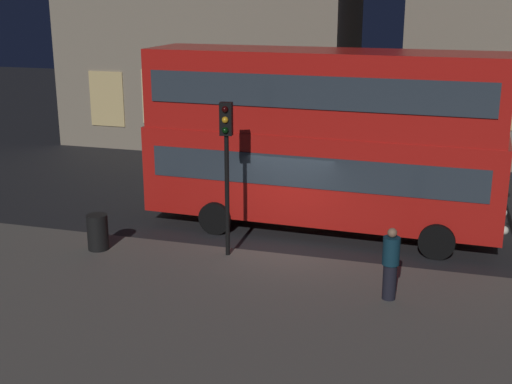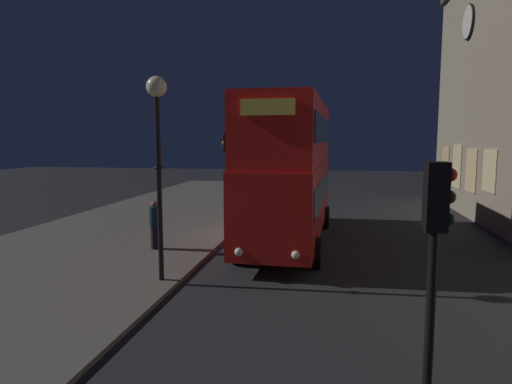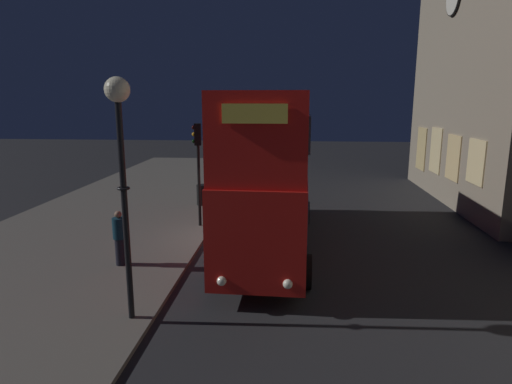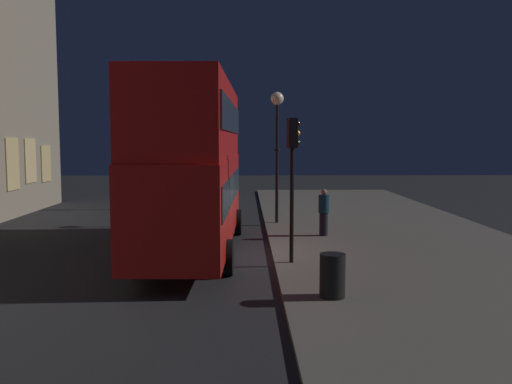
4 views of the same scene
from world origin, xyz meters
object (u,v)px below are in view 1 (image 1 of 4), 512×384
object	(u,v)px
pedestrian	(390,263)
litter_bin	(98,232)
double_decker_bus	(321,134)
traffic_light_near_kerb	(226,147)

from	to	relation	value
pedestrian	litter_bin	world-z (taller)	pedestrian
double_decker_bus	litter_bin	xyz separation A→B (m)	(-5.47, -3.62, -2.37)
traffic_light_near_kerb	litter_bin	world-z (taller)	traffic_light_near_kerb
litter_bin	traffic_light_near_kerb	bearing A→B (deg)	9.64
pedestrian	double_decker_bus	bearing A→B (deg)	62.22
traffic_light_near_kerb	pedestrian	world-z (taller)	traffic_light_near_kerb
litter_bin	pedestrian	bearing A→B (deg)	-6.68
double_decker_bus	pedestrian	size ratio (longest dim) A/B	6.15
pedestrian	litter_bin	xyz separation A→B (m)	(-8.04, 0.94, -0.38)
double_decker_bus	litter_bin	distance (m)	6.97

